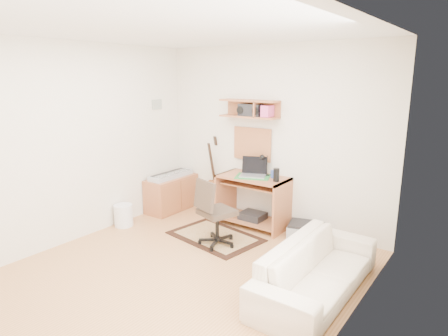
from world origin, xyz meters
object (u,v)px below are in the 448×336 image
Objects in this scene: desk at (253,201)px; cabinet at (172,193)px; task_chair at (217,212)px; printer at (306,231)px; sofa at (317,261)px.

desk is 1.48m from cabinet.
task_chair is at bearing -91.22° from desk.
printer is (0.83, 0.93, -0.37)m from task_chair.
task_chair is 1.30m from printer.
printer is at bearing 6.40° from cabinet.
printer is at bearing 65.10° from task_chair.
printer is at bearing 5.66° from desk.
sofa is (1.51, -0.34, -0.10)m from task_chair.
printer is (2.28, 0.26, -0.19)m from cabinet.
sofa reaches higher than printer.
cabinet is at bearing 170.72° from printer.
desk is at bearing 169.98° from printer.
sofa is at bearing -18.87° from cabinet.
cabinet is 2.30m from printer.
printer is 0.27× the size of sofa.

